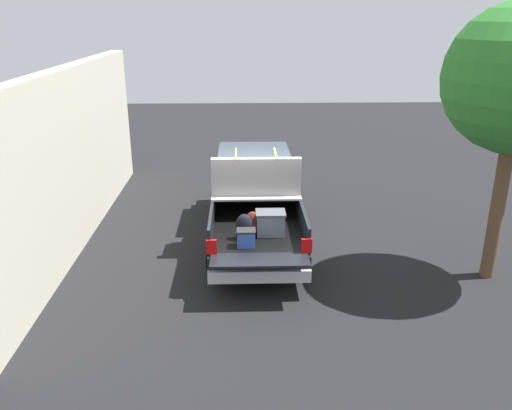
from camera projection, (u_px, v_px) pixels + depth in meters
name	position (u px, v px, depth m)	size (l,w,h in m)	color
ground_plane	(255.00, 240.00, 12.48)	(40.00, 40.00, 0.00)	black
pickup_truck	(255.00, 197.00, 12.48)	(6.05, 2.06, 2.23)	black
building_facade	(74.00, 157.00, 11.93)	(10.64, 0.36, 3.99)	beige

